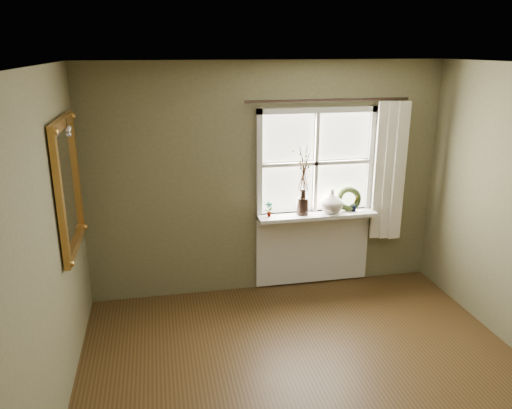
{
  "coord_description": "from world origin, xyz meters",
  "views": [
    {
      "loc": [
        -1.18,
        -3.0,
        2.73
      ],
      "look_at": [
        -0.27,
        1.55,
        1.26
      ],
      "focal_mm": 35.0,
      "sensor_mm": 36.0,
      "label": 1
    }
  ],
  "objects_px": {
    "dark_jug": "(303,206)",
    "gilt_mirror": "(68,185)",
    "cream_vase": "(332,201)",
    "wreath": "(349,201)"
  },
  "relations": [
    {
      "from": "gilt_mirror",
      "to": "dark_jug",
      "type": "bearing_deg",
      "value": 16.63
    },
    {
      "from": "cream_vase",
      "to": "wreath",
      "type": "bearing_deg",
      "value": 10.34
    },
    {
      "from": "dark_jug",
      "to": "gilt_mirror",
      "type": "bearing_deg",
      "value": -163.37
    },
    {
      "from": "cream_vase",
      "to": "wreath",
      "type": "xyz_separation_m",
      "value": [
        0.22,
        0.04,
        -0.03
      ]
    },
    {
      "from": "gilt_mirror",
      "to": "cream_vase",
      "type": "bearing_deg",
      "value": 14.61
    },
    {
      "from": "cream_vase",
      "to": "wreath",
      "type": "height_order",
      "value": "cream_vase"
    },
    {
      "from": "cream_vase",
      "to": "gilt_mirror",
      "type": "relative_size",
      "value": 0.23
    },
    {
      "from": "wreath",
      "to": "gilt_mirror",
      "type": "xyz_separation_m",
      "value": [
        -2.9,
        -0.74,
        0.55
      ]
    },
    {
      "from": "dark_jug",
      "to": "wreath",
      "type": "height_order",
      "value": "wreath"
    },
    {
      "from": "dark_jug",
      "to": "gilt_mirror",
      "type": "distance_m",
      "value": 2.51
    }
  ]
}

